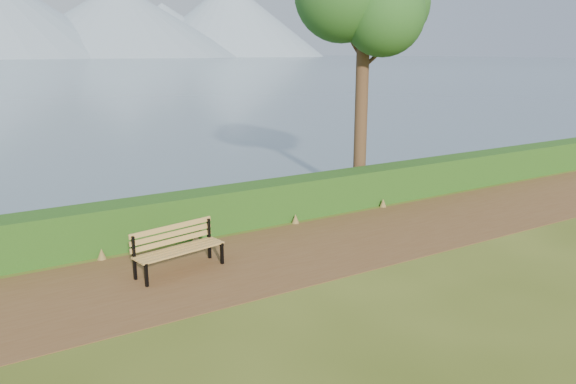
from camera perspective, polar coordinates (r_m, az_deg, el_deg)
ground at (r=11.76m, az=-0.45°, el=-6.96°), size 140.00×140.00×0.00m
path at (r=12.00m, az=-1.20°, el=-6.50°), size 40.00×3.40×0.01m
hedge at (r=13.77m, az=-6.09°, el=-1.67°), size 32.00×0.85×1.00m
bench at (r=11.28m, az=-11.24°, el=-5.34°), size 1.88×0.85×0.91m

